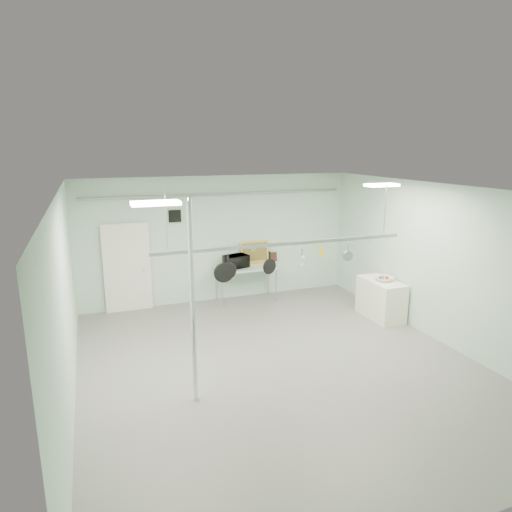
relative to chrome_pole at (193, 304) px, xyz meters
name	(u,v)px	position (x,y,z in m)	size (l,w,h in m)	color
floor	(280,365)	(1.70, 0.60, -1.60)	(8.00, 8.00, 0.00)	gray
ceiling	(282,190)	(1.70, 0.60, 1.59)	(7.00, 8.00, 0.02)	silver
back_wall	(219,239)	(1.70, 4.59, 0.00)	(7.00, 0.02, 3.20)	#A7C9B5
right_wall	(440,264)	(5.19, 0.60, 0.00)	(0.02, 8.00, 3.20)	#A7C9B5
door	(127,269)	(-0.60, 4.54, -0.55)	(1.10, 0.10, 2.20)	silver
wall_vent	(175,216)	(0.60, 4.57, 0.65)	(0.30, 0.04, 0.30)	black
conduit_pipe	(219,194)	(1.70, 4.50, 1.15)	(0.07, 0.07, 6.60)	gray
chrome_pole	(193,304)	(0.00, 0.00, 0.00)	(0.08, 0.08, 3.20)	silver
prep_table	(246,270)	(2.30, 4.20, -0.77)	(1.60, 0.70, 0.91)	#99B4A7
side_cabinet	(381,299)	(4.85, 2.00, -1.15)	(0.60, 1.20, 0.90)	white
pot_rack	(285,242)	(1.90, 0.90, 0.63)	(4.80, 0.06, 1.00)	#B7B7BC
light_panel_left	(156,203)	(-0.50, -0.20, 1.56)	(0.65, 0.30, 0.05)	white
light_panel_right	(382,185)	(4.10, 1.20, 1.56)	(0.65, 0.30, 0.05)	white
microwave	(236,261)	(2.04, 4.23, -0.53)	(0.59, 0.40, 0.32)	black
coffee_canister	(244,263)	(2.24, 4.17, -0.59)	(0.15, 0.15, 0.21)	white
painting_large	(255,252)	(2.64, 4.50, -0.41)	(0.78, 0.05, 0.58)	gold
painting_small	(271,257)	(3.12, 4.50, -0.57)	(0.30, 0.04, 0.25)	black
fruit_bowl	(384,279)	(4.86, 1.95, -0.65)	(0.40, 0.40, 0.10)	white
skillet_left	(228,267)	(0.83, 0.90, 0.28)	(0.30, 0.06, 0.42)	black
skillet_mid	(224,269)	(0.76, 0.90, 0.24)	(0.36, 0.06, 0.49)	black
skillet_right	(269,262)	(1.61, 0.90, 0.28)	(0.29, 0.06, 0.40)	black
whisk	(302,257)	(2.25, 0.90, 0.33)	(0.18, 0.18, 0.31)	silver
grater	(322,252)	(2.65, 0.90, 0.38)	(0.08, 0.02, 0.20)	gold
saucepan	(347,253)	(3.21, 0.90, 0.32)	(0.19, 0.10, 0.32)	#ACADB0
fruit_cluster	(384,277)	(4.86, 1.95, -0.61)	(0.24, 0.24, 0.09)	#A1140E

